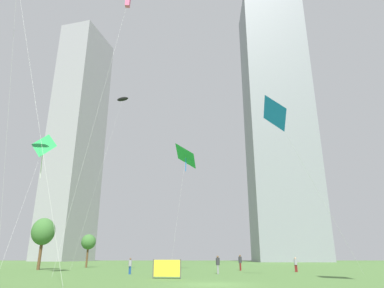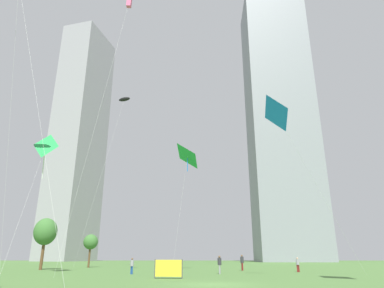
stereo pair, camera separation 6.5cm
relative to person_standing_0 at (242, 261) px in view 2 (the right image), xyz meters
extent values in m
plane|color=#4C7538|center=(-4.79, -22.03, -1.08)|extent=(280.00, 280.00, 0.00)
cylinder|color=maroon|center=(0.01, -0.09, -0.63)|extent=(0.17, 0.17, 0.91)
cylinder|color=maroon|center=(-0.01, 0.09, -0.63)|extent=(0.17, 0.17, 0.91)
cylinder|color=#2D2D33|center=(0.00, 0.00, 0.19)|extent=(0.42, 0.42, 0.72)
sphere|color=brown|center=(0.00, 0.00, 0.67)|extent=(0.25, 0.25, 0.25)
cylinder|color=gray|center=(-3.47, -8.78, -0.66)|extent=(0.16, 0.16, 0.85)
cylinder|color=gray|center=(-3.45, -8.61, -0.66)|extent=(0.16, 0.16, 0.85)
cylinder|color=#2D2D33|center=(-3.46, -8.70, 0.10)|extent=(0.39, 0.39, 0.67)
sphere|color=brown|center=(-3.46, -8.70, 0.55)|extent=(0.23, 0.23, 0.23)
cylinder|color=#1E478C|center=(-12.18, -9.31, -0.71)|extent=(0.14, 0.14, 0.75)
cylinder|color=#1E478C|center=(-12.29, -9.20, -0.71)|extent=(0.14, 0.14, 0.75)
cylinder|color=gray|center=(-12.23, -9.25, -0.04)|extent=(0.34, 0.34, 0.59)
sphere|color=brown|center=(-12.23, -9.25, 0.36)|extent=(0.20, 0.20, 0.20)
cylinder|color=maroon|center=(5.67, -4.18, -0.70)|extent=(0.14, 0.14, 0.76)
cylinder|color=maroon|center=(5.83, -4.18, -0.70)|extent=(0.14, 0.14, 0.76)
cylinder|color=gray|center=(5.75, -4.18, -0.02)|extent=(0.35, 0.35, 0.61)
sphere|color=tan|center=(5.75, -4.18, 0.39)|extent=(0.21, 0.21, 0.21)
cylinder|color=silver|center=(5.76, -14.09, 5.72)|extent=(9.05, 6.94, 13.62)
pyramid|color=blue|center=(1.27, -17.54, 12.55)|extent=(2.46, 2.47, 2.11)
cylinder|color=silver|center=(-22.96, -16.47, 13.14)|extent=(0.37, 6.53, 28.46)
cylinder|color=silver|center=(-20.71, 7.06, 13.02)|extent=(4.62, 4.02, 28.21)
ellipsoid|color=black|center=(-18.41, 9.06, 27.12)|extent=(2.81, 2.40, 1.18)
cylinder|color=silver|center=(-7.87, -0.21, 6.25)|extent=(1.91, 1.16, 14.68)
pyramid|color=green|center=(-6.90, -0.76, 13.62)|extent=(3.54, 3.53, 2.09)
cylinder|color=blue|center=(-6.92, -0.78, 12.39)|extent=(0.12, 0.25, 1.81)
cylinder|color=silver|center=(-15.70, -13.65, 14.10)|extent=(3.99, 2.56, 30.38)
cube|color=#E5598C|center=(-13.72, -12.38, 29.29)|extent=(0.57, 0.57, 1.32)
cylinder|color=silver|center=(-21.73, -13.43, 5.42)|extent=(0.50, 5.79, 13.02)
pyramid|color=green|center=(-21.96, -10.58, 11.95)|extent=(2.25, 2.45, 2.56)
cylinder|color=white|center=(-21.97, -10.55, 9.97)|extent=(0.10, 0.46, 3.30)
cylinder|color=silver|center=(-17.52, -22.69, 11.55)|extent=(8.42, 3.18, 25.27)
cylinder|color=brown|center=(-22.99, 12.20, 0.49)|extent=(0.30, 0.30, 3.14)
ellipsoid|color=#3D7033|center=(-22.99, 12.20, 2.87)|extent=(2.31, 2.31, 2.40)
cylinder|color=brown|center=(-26.30, 2.19, 0.83)|extent=(0.39, 0.39, 3.84)
ellipsoid|color=#3D7033|center=(-26.30, 2.19, 3.82)|extent=(3.05, 3.05, 3.58)
cube|color=gray|center=(27.25, 75.59, 51.55)|extent=(24.03, 22.34, 105.27)
cube|color=#939399|center=(-56.75, 94.01, 50.73)|extent=(20.02, 25.77, 103.63)
cylinder|color=#4C4C4C|center=(-9.17, -16.11, -0.35)|extent=(0.08, 0.08, 1.46)
cylinder|color=#4C4C4C|center=(-6.98, -16.50, -0.35)|extent=(0.08, 0.08, 1.46)
cube|color=yellow|center=(-8.07, -16.30, -0.30)|extent=(2.20, 0.42, 1.26)
camera|label=1|loc=(-6.07, -44.61, 0.56)|focal=31.29mm
camera|label=2|loc=(-6.01, -44.61, 0.56)|focal=31.29mm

